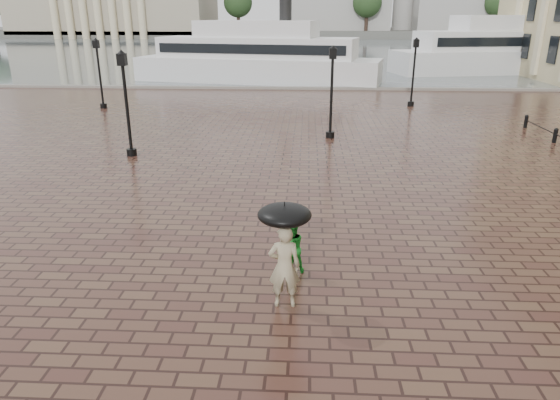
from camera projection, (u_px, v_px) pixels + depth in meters
name	position (u px, v px, depth m)	size (l,w,h in m)	color
ground	(234.00, 262.00, 12.65)	(300.00, 300.00, 0.00)	#3B211B
harbour_water	(299.00, 48.00, 98.84)	(240.00, 240.00, 0.00)	#4A555A
quay_edge	(286.00, 89.00, 42.63)	(80.00, 0.60, 0.30)	slate
far_shore	(303.00, 32.00, 162.20)	(300.00, 60.00, 2.00)	#4C4C47
distant_skyline	(465.00, 3.00, 147.50)	(102.50, 22.00, 33.00)	#9D9A95
far_trees	(302.00, 3.00, 138.68)	(188.00, 8.00, 13.50)	#2D2119
street_lamps	(249.00, 82.00, 28.31)	(21.44, 14.44, 4.40)	black
adult_pedestrian	(284.00, 266.00, 10.43)	(0.68, 0.44, 1.86)	tan
child_pedestrian	(292.00, 247.00, 11.91)	(0.64, 0.50, 1.31)	green
ferry_near	(257.00, 57.00, 46.67)	(23.59, 10.33, 7.53)	silver
ferry_far	(507.00, 49.00, 54.35)	(25.64, 11.19, 8.18)	silver
umbrella	(285.00, 215.00, 10.03)	(1.10, 1.10, 1.19)	black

